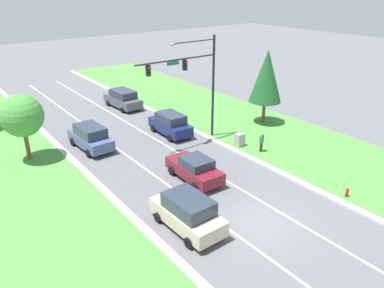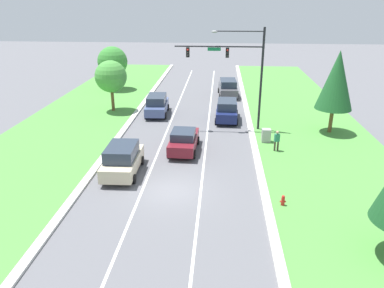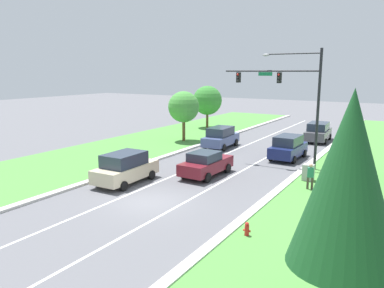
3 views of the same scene
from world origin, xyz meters
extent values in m
plane|color=#5B5B60|center=(0.00, 0.00, 0.00)|extent=(160.00, 160.00, 0.00)
cube|color=beige|center=(5.65, 0.00, 0.07)|extent=(0.50, 90.00, 0.15)
cube|color=beige|center=(-5.65, 0.00, 0.07)|extent=(0.50, 90.00, 0.15)
cube|color=#4C8E3D|center=(10.90, 0.00, 0.04)|extent=(10.00, 90.00, 0.08)
cube|color=#4C8E3D|center=(-10.90, 0.00, 0.04)|extent=(10.00, 90.00, 0.08)
cube|color=white|center=(-1.80, 0.00, 0.00)|extent=(0.14, 81.00, 0.01)
cube|color=white|center=(1.80, 0.00, 0.00)|extent=(0.14, 81.00, 0.01)
cylinder|color=black|center=(6.30, 11.93, 4.42)|extent=(0.20, 0.20, 8.84)
cylinder|color=black|center=(2.60, 11.93, 7.25)|extent=(7.41, 0.12, 0.12)
cube|color=#147042|center=(2.23, 11.93, 7.03)|extent=(1.10, 0.04, 0.28)
cylinder|color=black|center=(4.27, 11.93, 8.48)|extent=(4.07, 0.09, 0.09)
ellipsoid|color=gray|center=(2.23, 11.93, 8.43)|extent=(0.56, 0.28, 0.20)
cube|color=black|center=(3.34, 11.93, 6.75)|extent=(0.28, 0.32, 0.80)
sphere|color=red|center=(3.34, 11.76, 6.98)|extent=(0.16, 0.16, 0.16)
sphere|color=#2D2D2D|center=(3.34, 11.76, 6.75)|extent=(0.16, 0.16, 0.16)
sphere|color=#2D2D2D|center=(3.34, 11.76, 6.51)|extent=(0.16, 0.16, 0.16)
cube|color=black|center=(0.01, 11.93, 6.75)|extent=(0.28, 0.32, 0.80)
sphere|color=red|center=(0.01, 11.76, 6.98)|extent=(0.16, 0.16, 0.16)
sphere|color=#2D2D2D|center=(0.01, 11.76, 6.75)|extent=(0.16, 0.16, 0.16)
sphere|color=#2D2D2D|center=(0.01, 11.76, 6.51)|extent=(0.16, 0.16, 0.16)
cube|color=#4C4C51|center=(3.76, 24.17, 0.75)|extent=(2.30, 5.19, 0.89)
cube|color=#283342|center=(3.77, 24.04, 1.59)|extent=(1.99, 3.15, 0.79)
cylinder|color=black|center=(4.66, 25.80, 0.30)|extent=(0.27, 0.62, 0.61)
cylinder|color=black|center=(2.68, 25.69, 0.30)|extent=(0.27, 0.62, 0.61)
cylinder|color=black|center=(4.84, 22.65, 0.30)|extent=(0.27, 0.62, 0.61)
cylinder|color=black|center=(2.86, 22.54, 0.30)|extent=(0.27, 0.62, 0.61)
cube|color=beige|center=(-3.55, 2.25, 0.75)|extent=(2.14, 4.71, 0.88)
cube|color=#283342|center=(-3.55, 2.13, 1.60)|extent=(1.90, 2.84, 0.83)
cylinder|color=black|center=(-2.58, 3.71, 0.31)|extent=(0.25, 0.62, 0.61)
cylinder|color=black|center=(-4.59, 3.67, 0.31)|extent=(0.25, 0.62, 0.61)
cylinder|color=black|center=(-2.52, 0.82, 0.31)|extent=(0.25, 0.62, 0.61)
cylinder|color=black|center=(-4.53, 0.78, 0.31)|extent=(0.25, 0.62, 0.61)
cube|color=maroon|center=(0.14, 6.49, 0.73)|extent=(2.06, 4.67, 0.80)
cube|color=#283342|center=(0.13, 6.21, 1.43)|extent=(1.79, 2.13, 0.60)
cylinder|color=black|center=(1.13, 7.89, 0.33)|extent=(0.26, 0.67, 0.67)
cylinder|color=black|center=(-0.74, 7.95, 0.33)|extent=(0.26, 0.67, 0.67)
cylinder|color=black|center=(1.03, 5.03, 0.33)|extent=(0.26, 0.67, 0.67)
cylinder|color=black|center=(-0.84, 5.09, 0.33)|extent=(0.26, 0.67, 0.67)
cube|color=navy|center=(3.53, 14.51, 0.76)|extent=(2.07, 4.66, 0.88)
cube|color=#283342|center=(3.52, 14.39, 1.59)|extent=(1.83, 2.81, 0.79)
cylinder|color=black|center=(4.52, 15.91, 0.32)|extent=(0.26, 0.64, 0.63)
cylinder|color=black|center=(2.61, 15.96, 0.32)|extent=(0.26, 0.64, 0.63)
cylinder|color=black|center=(4.44, 13.05, 0.32)|extent=(0.26, 0.64, 0.63)
cylinder|color=black|center=(2.53, 13.11, 0.32)|extent=(0.26, 0.64, 0.63)
cube|color=#475684|center=(-3.48, 15.90, 0.76)|extent=(2.19, 4.92, 0.85)
cube|color=#283342|center=(-3.47, 15.78, 1.59)|extent=(1.90, 2.98, 0.81)
cylinder|color=black|center=(-2.60, 17.44, 0.33)|extent=(0.27, 0.68, 0.67)
cylinder|color=black|center=(-4.51, 17.35, 0.33)|extent=(0.27, 0.68, 0.67)
cylinder|color=black|center=(-2.45, 14.45, 0.33)|extent=(0.27, 0.68, 0.67)
cylinder|color=black|center=(-4.36, 14.36, 0.33)|extent=(0.27, 0.68, 0.67)
cube|color=#9E9E99|center=(6.65, 8.72, 0.58)|extent=(0.70, 0.60, 1.16)
cylinder|color=#42382D|center=(7.11, 6.79, 0.42)|extent=(0.14, 0.14, 0.84)
cylinder|color=#42382D|center=(7.36, 6.87, 0.42)|extent=(0.14, 0.14, 0.84)
cube|color=#287556|center=(7.23, 6.83, 1.14)|extent=(0.43, 0.33, 0.60)
sphere|color=tan|center=(7.23, 6.83, 1.58)|extent=(0.22, 0.22, 0.22)
cylinder|color=red|center=(6.53, -1.34, 0.28)|extent=(0.20, 0.20, 0.55)
sphere|color=red|center=(6.53, -1.34, 0.61)|extent=(0.18, 0.18, 0.18)
cylinder|color=red|center=(6.41, -1.34, 0.30)|extent=(0.10, 0.09, 0.09)
cylinder|color=red|center=(6.65, -1.34, 0.30)|extent=(0.10, 0.09, 0.09)
cylinder|color=brown|center=(12.47, 11.52, 1.10)|extent=(0.32, 0.32, 2.20)
cone|color=#1E5628|center=(12.47, 11.52, 4.66)|extent=(3.07, 3.07, 4.92)
cylinder|color=brown|center=(-10.72, 26.31, 1.09)|extent=(0.32, 0.32, 2.19)
sphere|color=#388433|center=(-10.72, 26.31, 3.58)|extent=(3.71, 3.71, 3.71)
cylinder|color=brown|center=(-8.22, 16.70, 1.21)|extent=(0.32, 0.32, 2.43)
sphere|color=#47933D|center=(-8.22, 16.70, 3.63)|extent=(3.21, 3.21, 3.21)
camera|label=1|loc=(-13.88, -11.93, 12.81)|focal=35.00mm
camera|label=2|loc=(2.79, -20.17, 11.07)|focal=35.00mm
camera|label=3|loc=(12.46, -15.82, 7.20)|focal=35.00mm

